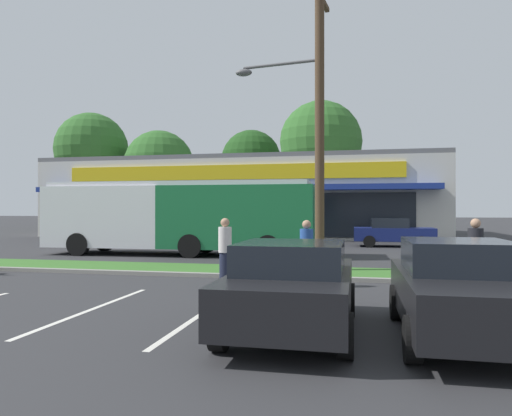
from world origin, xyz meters
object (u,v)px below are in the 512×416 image
car_1 (460,290)px  pedestrian_mid (476,255)px  car_3 (293,286)px  pedestrian_by_pole (307,253)px  car_2 (393,232)px  utility_pole (315,115)px  pedestrian_near_bench (225,251)px  city_bus (179,215)px

car_1 → pedestrian_mid: pedestrian_mid is taller
pedestrian_mid → car_3: bearing=-66.3°
pedestrian_by_pole → car_2: bearing=-92.8°
utility_pole → car_1: size_ratio=2.27×
car_3 → pedestrian_near_bench: (-2.46, 4.59, 0.13)m
pedestrian_near_bench → pedestrian_mid: pedestrian_mid is taller
utility_pole → pedestrian_mid: 6.42m
utility_pole → city_bus: utility_pole is taller
city_bus → car_3: (6.72, -12.14, -0.99)m
pedestrian_by_pole → utility_pole: bearing=-79.9°
city_bus → pedestrian_by_pole: (6.47, -7.47, -0.88)m
city_bus → car_2: city_bus is taller
utility_pole → car_2: 12.75m
utility_pole → car_2: size_ratio=2.23×
car_2 → pedestrian_mid: 14.13m
car_2 → car_3: 19.13m
car_2 → pedestrian_near_bench: 15.31m
car_2 → pedestrian_near_bench: (-5.44, -14.31, 0.12)m
utility_pole → pedestrian_by_pole: bearing=-89.9°
car_1 → pedestrian_by_pole: (-2.88, 4.61, 0.09)m
car_2 → car_3: bearing=-98.9°
car_2 → pedestrian_by_pole: (-3.23, -14.23, 0.10)m
car_2 → pedestrian_by_pole: 14.59m
utility_pole → pedestrian_near_bench: (-2.21, -2.74, -4.16)m
utility_pole → city_bus: size_ratio=0.78×
pedestrian_near_bench → pedestrian_mid: 6.40m
utility_pole → pedestrian_by_pole: (0.01, -2.66, -4.18)m
car_3 → pedestrian_by_pole: (-0.25, 4.67, 0.11)m
city_bus → car_1: bearing=126.3°
pedestrian_near_bench → car_3: bearing=-107.4°
utility_pole → car_3: 8.50m
pedestrian_near_bench → pedestrian_mid: bearing=-43.6°
car_3 → pedestrian_mid: bearing=-39.3°
car_3 → pedestrian_mid: size_ratio=2.32×
car_2 → pedestrian_by_pole: bearing=-102.8°
city_bus → car_1: size_ratio=2.93×
car_3 → pedestrian_by_pole: size_ratio=2.40×
car_3 → pedestrian_by_pole: 4.68m
city_bus → pedestrian_near_bench: bearing=118.0°
utility_pole → pedestrian_by_pole: 4.95m
car_3 → pedestrian_near_bench: 5.21m
car_1 → car_3: (-2.63, -0.06, -0.02)m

